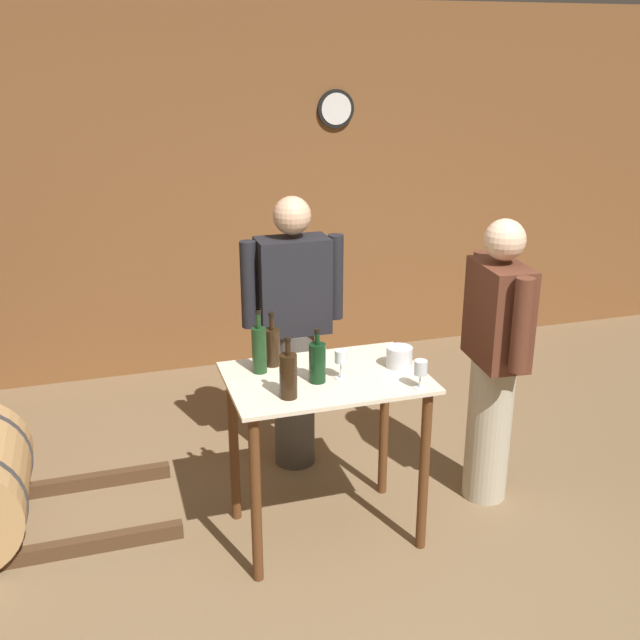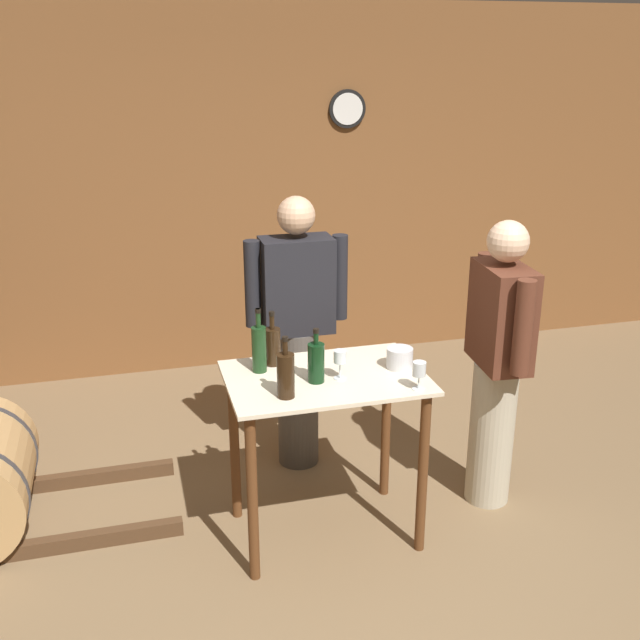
% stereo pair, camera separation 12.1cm
% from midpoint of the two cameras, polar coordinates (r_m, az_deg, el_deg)
% --- Properties ---
extents(ground_plane, '(14.00, 14.00, 0.00)m').
position_cam_midpoint_polar(ground_plane, '(3.69, 2.70, -19.68)').
color(ground_plane, brown).
extents(back_wall, '(8.40, 0.08, 2.70)m').
position_cam_midpoint_polar(back_wall, '(5.69, -6.91, 9.59)').
color(back_wall, brown).
rests_on(back_wall, ground_plane).
extents(tasting_table, '(0.95, 0.64, 0.88)m').
position_cam_midpoint_polar(tasting_table, '(3.68, -0.49, -7.02)').
color(tasting_table, beige).
rests_on(tasting_table, ground_plane).
extents(wine_bottle_far_left, '(0.07, 0.07, 0.32)m').
position_cam_midpoint_polar(wine_bottle_far_left, '(3.60, -5.62, -2.18)').
color(wine_bottle_far_left, '#193819').
rests_on(wine_bottle_far_left, tasting_table).
extents(wine_bottle_left, '(0.08, 0.08, 0.29)m').
position_cam_midpoint_polar(wine_bottle_left, '(3.34, -3.48, -4.20)').
color(wine_bottle_left, black).
rests_on(wine_bottle_left, tasting_table).
extents(wine_bottle_center, '(0.08, 0.08, 0.28)m').
position_cam_midpoint_polar(wine_bottle_center, '(3.69, -4.62, -1.99)').
color(wine_bottle_center, black).
rests_on(wine_bottle_center, tasting_table).
extents(wine_bottle_right, '(0.08, 0.08, 0.27)m').
position_cam_midpoint_polar(wine_bottle_right, '(3.49, -1.20, -3.20)').
color(wine_bottle_right, black).
rests_on(wine_bottle_right, tasting_table).
extents(wine_glass_near_left, '(0.06, 0.06, 0.14)m').
position_cam_midpoint_polar(wine_glass_near_left, '(3.52, 0.60, -2.90)').
color(wine_glass_near_left, silver).
rests_on(wine_glass_near_left, tasting_table).
extents(wine_glass_near_center, '(0.06, 0.06, 0.14)m').
position_cam_midpoint_polar(wine_glass_near_center, '(3.46, 6.68, -3.71)').
color(wine_glass_near_center, silver).
rests_on(wine_glass_near_center, tasting_table).
extents(ice_bucket, '(0.13, 0.13, 0.10)m').
position_cam_midpoint_polar(ice_bucket, '(3.69, 5.12, -2.83)').
color(ice_bucket, silver).
rests_on(ice_bucket, tasting_table).
extents(person_host, '(0.25, 0.59, 1.57)m').
position_cam_midpoint_polar(person_host, '(4.02, 12.33, -2.89)').
color(person_host, '#B7AD93').
rests_on(person_host, ground_plane).
extents(person_visitor_with_scarf, '(0.59, 0.24, 1.62)m').
position_cam_midpoint_polar(person_visitor_with_scarf, '(4.27, -2.86, -0.73)').
color(person_visitor_with_scarf, '#4C4742').
rests_on(person_visitor_with_scarf, ground_plane).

